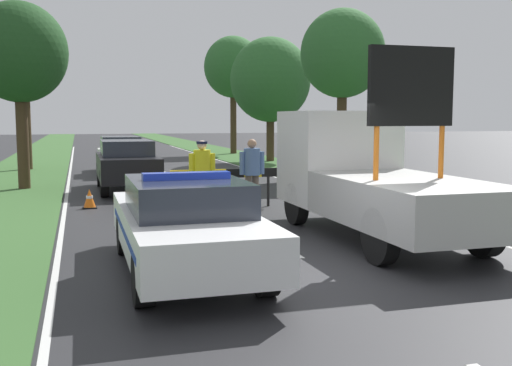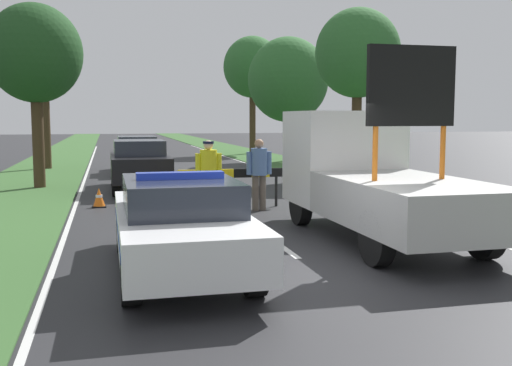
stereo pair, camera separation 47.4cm
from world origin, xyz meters
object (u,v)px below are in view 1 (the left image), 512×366
at_px(traffic_cone_near_police, 169,200).
at_px(roadside_tree_far_left, 24,61).
at_px(roadside_tree_near_right, 233,68).
at_px(pedestrian_civilian, 252,169).
at_px(roadside_tree_mid_right, 19,53).
at_px(traffic_cone_centre_front, 90,199).
at_px(queued_car_van_white, 121,154).
at_px(road_barrier, 226,176).
at_px(queued_car_sedan_black, 127,164).
at_px(police_officer, 202,171).
at_px(roadside_tree_mid_left, 270,80).
at_px(work_truck, 366,175).
at_px(roadside_tree_near_left, 343,54).
at_px(police_car, 186,223).

height_order(traffic_cone_near_police, roadside_tree_far_left, roadside_tree_far_left).
bearing_deg(roadside_tree_near_right, roadside_tree_far_left, -142.49).
xyz_separation_m(pedestrian_civilian, roadside_tree_mid_right, (-5.75, 6.27, 3.24)).
height_order(traffic_cone_near_police, traffic_cone_centre_front, traffic_cone_near_police).
bearing_deg(queued_car_van_white, traffic_cone_centre_front, 81.60).
xyz_separation_m(road_barrier, pedestrian_civilian, (0.52, -0.56, 0.22)).
distance_m(road_barrier, pedestrian_civilian, 0.80).
distance_m(queued_car_sedan_black, roadside_tree_near_right, 20.04).
bearing_deg(police_officer, traffic_cone_near_police, 6.54).
height_order(road_barrier, roadside_tree_far_left, roadside_tree_far_left).
height_order(roadside_tree_mid_left, roadside_tree_far_left, roadside_tree_mid_left).
bearing_deg(pedestrian_civilian, police_officer, 173.75).
bearing_deg(roadside_tree_mid_right, queued_car_van_white, 55.51).
xyz_separation_m(work_truck, traffic_cone_centre_front, (-5.14, 4.99, -0.91)).
xyz_separation_m(pedestrian_civilian, traffic_cone_centre_front, (-3.83, 1.49, -0.79)).
bearing_deg(road_barrier, roadside_tree_mid_right, 134.04).
bearing_deg(roadside_tree_mid_left, traffic_cone_near_police, -115.79).
xyz_separation_m(traffic_cone_near_police, roadside_tree_far_left, (-4.15, 13.86, 4.36)).
bearing_deg(queued_car_van_white, roadside_tree_mid_left, -149.88).
xyz_separation_m(police_officer, roadside_tree_near_right, (6.65, 23.00, 4.36)).
bearing_deg(roadside_tree_mid_left, roadside_tree_near_left, -89.25).
height_order(roadside_tree_near_right, roadside_tree_mid_right, roadside_tree_near_right).
relative_size(queued_car_sedan_black, roadside_tree_far_left, 0.72).
relative_size(roadside_tree_near_left, roadside_tree_mid_left, 1.00).
height_order(traffic_cone_centre_front, queued_car_sedan_black, queued_car_sedan_black).
distance_m(traffic_cone_near_police, traffic_cone_centre_front, 2.31).
bearing_deg(queued_car_sedan_black, road_barrier, 115.64).
xyz_separation_m(traffic_cone_centre_front, queued_car_van_white, (1.42, 9.64, 0.53)).
relative_size(police_officer, roadside_tree_near_right, 0.24).
bearing_deg(police_car, roadside_tree_near_right, 73.74).
bearing_deg(work_truck, traffic_cone_centre_front, -46.31).
xyz_separation_m(police_officer, roadside_tree_mid_left, (6.84, 16.00, 3.18)).
relative_size(road_barrier, queued_car_sedan_black, 0.62).
bearing_deg(roadside_tree_mid_right, pedestrian_civilian, -47.48).
xyz_separation_m(work_truck, roadside_tree_near_right, (4.05, 26.25, 4.24)).
relative_size(queued_car_van_white, roadside_tree_near_right, 0.62).
xyz_separation_m(work_truck, queued_car_sedan_black, (-3.95, 8.46, -0.32)).
relative_size(police_car, queued_car_van_white, 1.07).
relative_size(traffic_cone_near_police, traffic_cone_centre_front, 1.39).
bearing_deg(roadside_tree_near_left, police_officer, -133.11).
bearing_deg(road_barrier, traffic_cone_centre_front, 165.87).
bearing_deg(queued_car_sedan_black, police_officer, 104.50).
height_order(work_truck, traffic_cone_near_police, work_truck).
xyz_separation_m(queued_car_van_white, roadside_tree_mid_right, (-3.34, -4.86, 3.49)).
bearing_deg(police_officer, traffic_cone_centre_front, -8.56).
distance_m(police_car, roadside_tree_near_left, 15.58).
bearing_deg(roadside_tree_far_left, road_barrier, -66.91).
bearing_deg(work_truck, roadside_tree_mid_left, -104.63).
bearing_deg(traffic_cone_near_police, police_car, -95.61).
bearing_deg(roadside_tree_mid_right, roadside_tree_near_right, 56.03).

